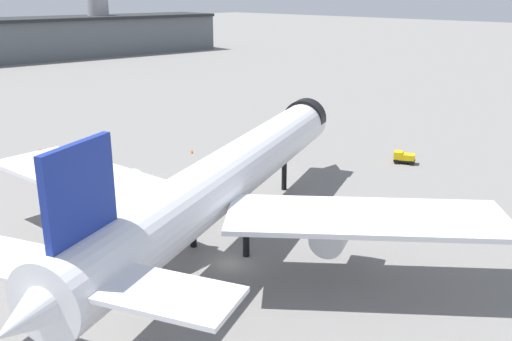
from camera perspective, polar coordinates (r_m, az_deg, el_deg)
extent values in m
plane|color=slate|center=(56.55, -2.55, -9.38)|extent=(900.00, 900.00, 0.00)
cylinder|color=white|center=(58.50, -2.72, -0.46)|extent=(53.31, 25.12, 5.76)
cone|color=white|center=(83.32, 5.18, 5.07)|extent=(7.95, 7.55, 5.65)
cone|color=white|center=(37.54, -20.87, -12.80)|extent=(8.96, 7.80, 5.47)
cylinder|color=black|center=(82.15, 4.96, 5.20)|extent=(4.51, 6.36, 5.82)
cube|color=white|center=(63.11, -17.03, -0.55)|extent=(10.10, 25.14, 0.46)
cylinder|color=#B7BAC1|center=(62.96, -14.02, -2.17)|extent=(8.31, 5.72, 3.17)
cube|color=white|center=(50.62, 11.17, -4.67)|extent=(22.39, 24.72, 0.46)
cylinder|color=#B7BAC1|center=(53.09, 8.18, -5.64)|extent=(8.31, 5.72, 3.17)
cube|color=navy|center=(38.49, -17.28, -3.98)|extent=(6.36, 2.91, 9.22)
cube|color=white|center=(43.46, -24.33, -8.05)|extent=(8.16, 11.00, 0.35)
cube|color=white|center=(35.97, -9.65, -12.14)|extent=(8.16, 11.00, 0.35)
cylinder|color=black|center=(75.63, 2.88, -0.29)|extent=(0.69, 0.69, 4.61)
cylinder|color=black|center=(59.34, -6.42, -5.65)|extent=(0.69, 0.69, 4.61)
cylinder|color=black|center=(56.91, -1.01, -6.60)|extent=(0.69, 0.69, 4.61)
cylinder|color=#939399|center=(246.70, -15.64, 14.01)|extent=(8.55, 8.55, 23.49)
cube|color=black|center=(89.93, -20.65, 0.41)|extent=(5.96, 4.31, 0.35)
cube|color=red|center=(89.62, -21.76, 0.87)|extent=(2.94, 2.99, 1.60)
cube|color=#1E2D38|center=(89.53, -22.41, 0.99)|extent=(0.85, 1.80, 0.80)
cube|color=red|center=(89.61, -20.11, 1.26)|extent=(3.95, 3.43, 2.20)
cylinder|color=black|center=(88.84, -21.82, -0.06)|extent=(0.94, 0.62, 0.90)
cylinder|color=black|center=(91.04, -21.88, 0.35)|extent=(0.94, 0.62, 0.90)
cylinder|color=black|center=(88.95, -19.36, 0.24)|extent=(0.94, 0.62, 0.90)
cylinder|color=black|center=(91.16, -19.48, 0.65)|extent=(0.94, 0.62, 0.90)
cube|color=black|center=(90.54, 14.83, 1.01)|extent=(2.74, 3.57, 0.30)
cube|color=#E5B70C|center=(90.41, 14.26, 1.53)|extent=(1.98, 1.81, 1.20)
cube|color=#1E2D38|center=(90.39, 13.91, 1.71)|extent=(1.27, 0.61, 0.60)
cube|color=#E5B70C|center=(90.34, 15.22, 1.34)|extent=(2.23, 2.40, 0.90)
cylinder|color=black|center=(89.91, 14.06, 0.85)|extent=(0.53, 0.75, 0.70)
cylinder|color=black|center=(91.44, 14.17, 1.13)|extent=(0.53, 0.75, 0.70)
cylinder|color=black|center=(89.75, 15.48, 0.71)|extent=(0.53, 0.75, 0.70)
cylinder|color=black|center=(91.28, 15.56, 0.98)|extent=(0.53, 0.75, 0.70)
cone|color=#F2600C|center=(93.57, -6.53, 1.92)|extent=(0.49, 0.49, 0.61)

